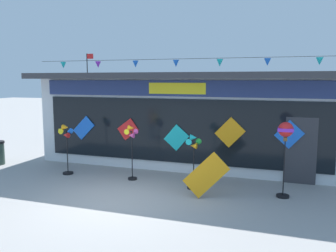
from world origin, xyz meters
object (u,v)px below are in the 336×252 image
wind_spinner_left (131,142)px  wind_spinner_far_left (66,140)px  wind_spinner_center_left (194,154)px  display_kite_on_ground (206,175)px  wind_spinner_center_right (285,136)px  kite_shop_building (198,115)px

wind_spinner_left → wind_spinner_far_left: bearing=-177.5°
wind_spinner_center_left → display_kite_on_ground: size_ratio=1.39×
wind_spinner_far_left → wind_spinner_left: (2.28, 0.10, 0.07)m
display_kite_on_ground → wind_spinner_far_left: bearing=171.4°
wind_spinner_far_left → wind_spinner_center_right: wind_spinner_center_right is taller
wind_spinner_center_left → wind_spinner_center_right: 2.52m
wind_spinner_left → wind_spinner_center_right: size_ratio=0.85×
kite_shop_building → wind_spinner_far_left: kite_shop_building is taller
wind_spinner_center_left → display_kite_on_ground: wind_spinner_center_left is taller
wind_spinner_center_right → display_kite_on_ground: 2.29m
wind_spinner_left → display_kite_on_ground: bearing=-18.1°
wind_spinner_far_left → wind_spinner_left: bearing=2.5°
wind_spinner_left → display_kite_on_ground: 2.73m
wind_spinner_far_left → wind_spinner_center_left: 4.32m
wind_spinner_far_left → kite_shop_building: bearing=51.4°
wind_spinner_center_right → wind_spinner_left: bearing=177.7°
wind_spinner_far_left → wind_spinner_left: 2.28m
wind_spinner_left → wind_spinner_center_left: size_ratio=1.09×
kite_shop_building → wind_spinner_center_left: 4.51m
wind_spinner_far_left → wind_spinner_center_right: size_ratio=0.82×
wind_spinner_far_left → wind_spinner_center_right: (6.75, -0.08, 0.51)m
wind_spinner_center_left → wind_spinner_far_left: bearing=177.9°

